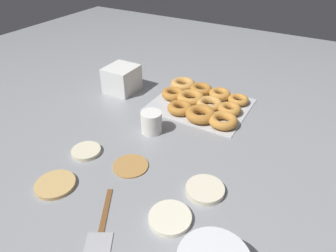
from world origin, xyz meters
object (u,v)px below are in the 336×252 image
paper_cup (151,122)px  spatula (99,243)px  pancake_1 (170,218)px  donut_tray (201,102)px  pancake_0 (205,190)px  pancake_3 (131,165)px  container_stack (122,79)px  pancake_2 (86,151)px  pancake_4 (55,184)px

paper_cup → spatula: size_ratio=0.32×
pancake_1 → donut_tray: 0.57m
pancake_0 → pancake_1: pancake_0 is taller
pancake_3 → container_stack: 0.51m
pancake_1 → paper_cup: 0.39m
pancake_0 → pancake_2: pancake_0 is taller
pancake_2 → paper_cup: (-0.12, -0.20, 0.03)m
paper_cup → pancake_3: bearing=103.2°
pancake_0 → pancake_1: (0.04, 0.13, -0.00)m
spatula → donut_tray: bearing=154.9°
pancake_1 → pancake_2: size_ratio=1.16×
pancake_3 → donut_tray: bearing=-94.2°
pancake_3 → pancake_0: bearing=-175.6°
pancake_1 → container_stack: (0.52, -0.50, 0.05)m
pancake_0 → pancake_2: 0.40m
pancake_2 → container_stack: 0.44m
spatula → pancake_1: bearing=112.1°
pancake_0 → pancake_4: 0.42m
pancake_0 → pancake_3: 0.24m
donut_tray → paper_cup: 0.26m
donut_tray → paper_cup: size_ratio=4.87×
pancake_2 → spatula: (-0.25, 0.23, -0.00)m
donut_tray → container_stack: size_ratio=2.82×
pancake_2 → pancake_3: (-0.16, -0.02, -0.00)m
spatula → pancake_2: bearing=-162.9°
pancake_4 → pancake_1: bearing=-170.0°
pancake_3 → pancake_4: pancake_4 is taller
pancake_2 → container_stack: bearing=-68.4°
pancake_3 → pancake_4: 0.22m
pancake_4 → donut_tray: bearing=-105.3°
pancake_1 → spatula: (0.11, 0.14, -0.00)m
pancake_4 → container_stack: 0.59m
pancake_1 → pancake_2: 0.37m
donut_tray → pancake_4: bearing=74.7°
spatula → container_stack: bearing=-177.2°
pancake_1 → pancake_4: 0.34m
pancake_1 → pancake_4: (0.33, 0.06, -0.00)m
pancake_0 → paper_cup: size_ratio=1.39×
pancake_2 → pancake_3: bearing=-174.1°
paper_cup → pancake_4: bearing=75.9°
pancake_3 → pancake_4: size_ratio=0.96×
pancake_0 → donut_tray: 0.47m
pancake_4 → spatula: (-0.23, 0.08, -0.00)m
donut_tray → pancake_2: bearing=67.0°
pancake_1 → paper_cup: (0.24, -0.30, 0.03)m
pancake_0 → container_stack: container_stack is taller
donut_tray → spatula: bearing=94.9°
donut_tray → pancake_1: bearing=107.0°
pancake_3 → paper_cup: 0.20m
container_stack → pancake_2: bearing=111.6°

